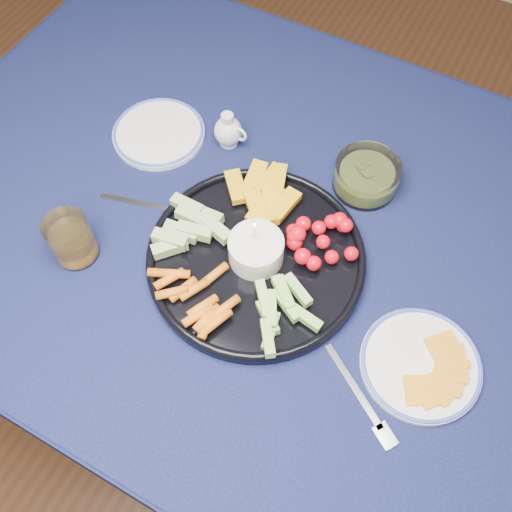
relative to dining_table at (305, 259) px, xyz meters
The scene contains 9 objects.
dining_table is the anchor object (origin of this frame).
crudite_platter 0.16m from the dining_table, 123.03° to the right, with size 0.40×0.40×0.13m.
creamer_pitcher 0.30m from the dining_table, 152.48° to the left, with size 0.07×0.06×0.08m.
pickle_bowl 0.20m from the dining_table, 74.42° to the left, with size 0.13×0.13×0.06m.
cheese_plate 0.32m from the dining_table, 27.10° to the right, with size 0.20×0.20×0.02m.
juice_tumbler 0.45m from the dining_table, 146.66° to the right, with size 0.08×0.08×0.09m.
fork_left 0.32m from the dining_table, 164.11° to the right, with size 0.17×0.06×0.00m.
fork_right 0.34m from the dining_table, 48.15° to the right, with size 0.17×0.12×0.00m.
side_plate_extra 0.40m from the dining_table, 169.01° to the left, with size 0.19×0.19×0.02m.
Camera 1 is at (0.18, -0.54, 1.65)m, focal length 40.00 mm.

